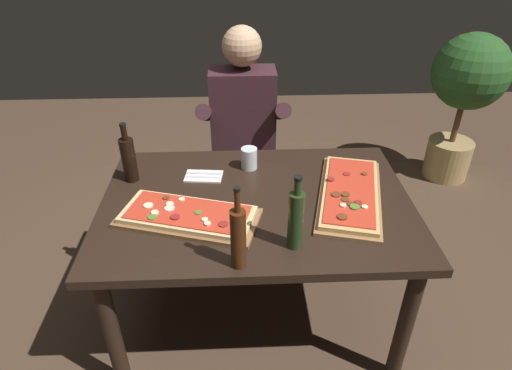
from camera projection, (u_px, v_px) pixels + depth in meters
ground_plane at (256, 312)px, 2.36m from camera, size 6.40×6.40×0.00m
dining_table at (256, 217)px, 2.01m from camera, size 1.40×0.96×0.74m
pizza_rectangular_front at (188, 216)px, 1.82m from camera, size 0.64×0.41×0.05m
pizza_rectangular_left at (350, 193)px, 1.97m from camera, size 0.42×0.68×0.05m
wine_bottle_dark at (238, 237)px, 1.53m from camera, size 0.06×0.06×0.34m
oil_bottle_amber at (296, 219)px, 1.62m from camera, size 0.06×0.06×0.32m
vinegar_bottle_green at (129, 159)px, 2.04m from camera, size 0.07×0.07×0.30m
tumbler_near_camera at (249, 160)px, 2.17m from camera, size 0.08×0.08×0.11m
napkin_cutlery_set at (204, 176)px, 2.12m from camera, size 0.19×0.13×0.01m
diner_chair at (244, 157)px, 2.81m from camera, size 0.44×0.44×0.87m
seated_diner at (243, 130)px, 2.57m from camera, size 0.53×0.41×1.33m
potted_plant_corner at (466, 89)px, 3.17m from camera, size 0.54×0.54×1.14m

